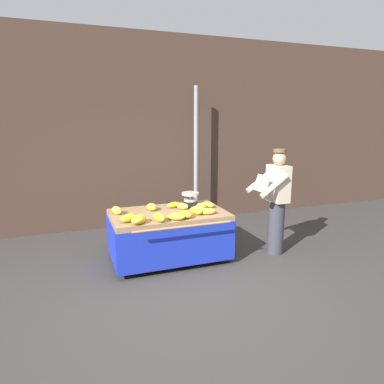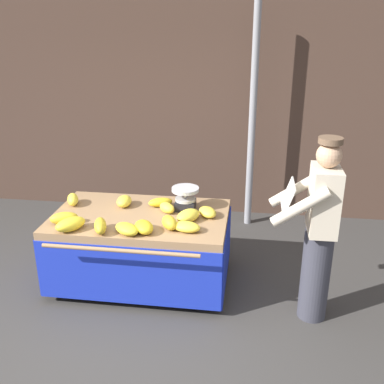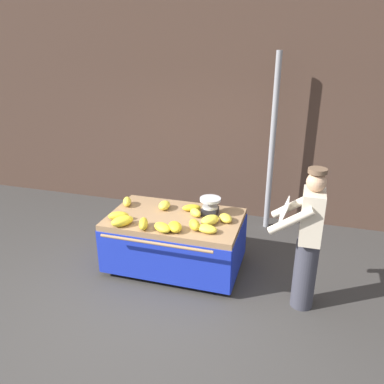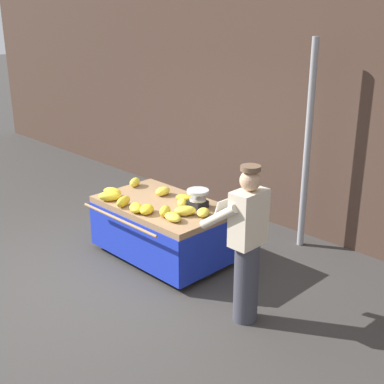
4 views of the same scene
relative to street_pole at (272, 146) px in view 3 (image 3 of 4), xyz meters
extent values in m
plane|color=#383533|center=(-1.14, -2.69, -1.40)|extent=(60.00, 60.00, 0.00)
cube|color=#473328|center=(-1.14, 0.47, 0.51)|extent=(16.00, 0.24, 3.83)
cylinder|color=gray|center=(0.00, 0.00, 0.00)|extent=(0.09, 0.09, 2.81)
cube|color=#93704C|center=(-1.06, -1.61, -0.68)|extent=(1.75, 1.07, 0.08)
cylinder|color=black|center=(-1.86, -1.61, -1.08)|extent=(0.05, 0.66, 0.66)
cylinder|color=#B7B7BC|center=(-1.89, -1.61, -1.08)|extent=(0.01, 0.12, 0.12)
cylinder|color=black|center=(-0.27, -1.61, -1.08)|extent=(0.05, 0.66, 0.66)
cylinder|color=#B7B7BC|center=(-0.24, -1.61, -1.08)|extent=(0.01, 0.12, 0.12)
cylinder|color=#4C4742|center=(-1.06, -1.16, -1.06)|extent=(0.05, 0.05, 0.69)
cube|color=#192DB2|center=(-1.06, -2.14, -1.02)|extent=(1.75, 0.02, 0.60)
cube|color=#192DB2|center=(-1.06, -1.08, -1.02)|extent=(1.75, 0.02, 0.60)
cube|color=#192DB2|center=(-1.94, -1.61, -1.02)|extent=(0.02, 1.07, 0.60)
cube|color=#192DB2|center=(-0.19, -1.61, -1.02)|extent=(0.02, 1.07, 0.60)
cylinder|color=#93704C|center=(-1.06, -2.32, -0.66)|extent=(1.40, 0.04, 0.04)
cube|color=black|center=(-0.63, -1.40, -0.59)|extent=(0.20, 0.20, 0.09)
cylinder|color=#B7B7BC|center=(-0.63, -1.40, -0.49)|extent=(0.02, 0.02, 0.11)
cylinder|color=#B7B7BC|center=(-0.63, -1.40, -0.42)|extent=(0.28, 0.28, 0.03)
cylinder|color=#B7B7BC|center=(-0.63, -1.40, -0.53)|extent=(0.21, 0.21, 0.03)
ellipsoid|color=yellow|center=(-1.28, -1.42, -0.58)|extent=(0.16, 0.23, 0.11)
ellipsoid|color=yellow|center=(-1.08, -2.04, -0.59)|extent=(0.30, 0.28, 0.10)
ellipsoid|color=yellow|center=(-1.61, -2.04, -0.57)|extent=(0.31, 0.33, 0.12)
ellipsoid|color=gold|center=(-0.93, -1.99, -0.58)|extent=(0.26, 0.29, 0.11)
ellipsoid|color=yellow|center=(-0.56, -1.69, -0.58)|extent=(0.29, 0.32, 0.12)
ellipsoid|color=gold|center=(-0.71, -1.89, -0.57)|extent=(0.22, 0.25, 0.13)
ellipsoid|color=gold|center=(-1.33, -2.04, -0.57)|extent=(0.19, 0.28, 0.13)
ellipsoid|color=yellow|center=(-1.83, -1.46, -0.58)|extent=(0.19, 0.24, 0.12)
ellipsoid|color=yellow|center=(-0.39, -1.56, -0.59)|extent=(0.25, 0.27, 0.10)
ellipsoid|color=yellow|center=(-0.55, -1.91, -0.59)|extent=(0.29, 0.20, 0.09)
ellipsoid|color=yellow|center=(-0.81, -1.51, -0.59)|extent=(0.23, 0.23, 0.10)
ellipsoid|color=gold|center=(-1.73, -1.92, -0.58)|extent=(0.29, 0.22, 0.12)
ellipsoid|color=gold|center=(-0.90, -1.37, -0.59)|extent=(0.28, 0.21, 0.09)
cylinder|color=#383842|center=(0.64, -1.97, -0.96)|extent=(0.26, 0.26, 0.88)
cube|color=beige|center=(0.64, -1.97, -0.23)|extent=(0.23, 0.38, 0.58)
sphere|color=tan|center=(0.64, -1.97, 0.16)|extent=(0.21, 0.21, 0.21)
cylinder|color=brown|center=(0.64, -1.97, 0.29)|extent=(0.20, 0.20, 0.05)
cylinder|color=beige|center=(0.43, -2.18, -0.22)|extent=(0.48, 0.09, 0.37)
cylinder|color=beige|center=(0.43, -1.76, -0.22)|extent=(0.48, 0.09, 0.37)
cube|color=silver|center=(0.34, -1.97, -0.21)|extent=(0.09, 0.34, 0.25)
camera|label=1|loc=(-2.48, -6.51, 0.77)|focal=32.09mm
camera|label=2|loc=(0.02, -5.61, 1.21)|focal=41.99mm
camera|label=3|loc=(0.48, -5.99, 1.57)|focal=36.22mm
camera|label=4|loc=(3.66, -5.74, 1.77)|focal=48.78mm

